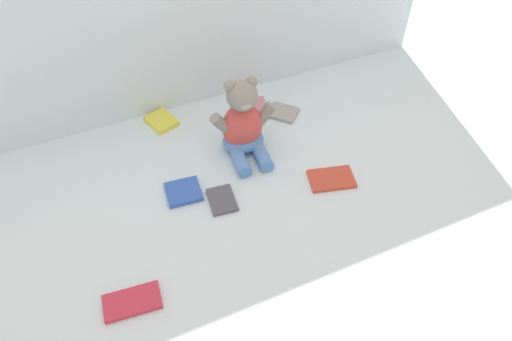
{
  "coord_description": "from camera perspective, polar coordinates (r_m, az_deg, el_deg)",
  "views": [
    {
      "loc": [
        -0.34,
        -0.91,
        1.04
      ],
      "look_at": [
        0.02,
        -0.1,
        0.1
      ],
      "focal_mm": 33.54,
      "sensor_mm": 36.0,
      "label": 1
    }
  ],
  "objects": [
    {
      "name": "ground_plane",
      "position": [
        1.43,
        -2.33,
        -0.32
      ],
      "size": [
        3.2,
        3.2,
        0.0
      ],
      "primitive_type": "plane",
      "color": "silver"
    },
    {
      "name": "teddy_bear",
      "position": [
        1.44,
        -1.54,
        5.44
      ],
      "size": [
        0.21,
        0.19,
        0.25
      ],
      "rotation": [
        0.0,
        0.0,
        -0.08
      ],
      "color": "#D84C47",
      "rests_on": "ground_plane"
    },
    {
      "name": "book_case_0",
      "position": [
        1.42,
        8.98,
        -0.99
      ],
      "size": [
        0.15,
        0.12,
        0.01
      ],
      "primitive_type": "cube",
      "rotation": [
        0.0,
        0.0,
        1.32
      ],
      "color": "#C8402D",
      "rests_on": "ground_plane"
    },
    {
      "name": "book_case_1",
      "position": [
        1.64,
        -0.14,
        7.44
      ],
      "size": [
        0.1,
        0.13,
        0.01
      ],
      "primitive_type": "cube",
      "rotation": [
        0.0,
        0.0,
        6.04
      ],
      "color": "#C07183",
      "rests_on": "ground_plane"
    },
    {
      "name": "book_case_2",
      "position": [
        1.62,
        -11.2,
        5.82
      ],
      "size": [
        0.1,
        0.12,
        0.02
      ],
      "primitive_type": "cube",
      "rotation": [
        0.0,
        0.0,
        3.44
      ],
      "color": "yellow",
      "rests_on": "ground_plane"
    },
    {
      "name": "book_case_3",
      "position": [
        1.21,
        -14.55,
        -14.91
      ],
      "size": [
        0.14,
        0.09,
        0.01
      ],
      "primitive_type": "cube",
      "rotation": [
        0.0,
        0.0,
        1.47
      ],
      "color": "#C82B3E",
      "rests_on": "ground_plane"
    },
    {
      "name": "book_case_4",
      "position": [
        1.35,
        -4.08,
        -3.52
      ],
      "size": [
        0.08,
        0.11,
        0.01
      ],
      "primitive_type": "cube",
      "rotation": [
        0.0,
        0.0,
        3.02
      ],
      "color": "#4F4D55",
      "rests_on": "ground_plane"
    },
    {
      "name": "book_case_5",
      "position": [
        1.19,
        18.36,
        -17.86
      ],
      "size": [
        0.15,
        0.12,
        0.02
      ],
      "primitive_type": "cube",
      "rotation": [
        0.0,
        0.0,
        1.05
      ],
      "color": "white",
      "rests_on": "ground_plane"
    },
    {
      "name": "book_case_6",
      "position": [
        1.38,
        -8.66,
        -2.53
      ],
      "size": [
        0.11,
        0.1,
        0.02
      ],
      "primitive_type": "cube",
      "rotation": [
        0.0,
        0.0,
        4.61
      ],
      "color": "#3257B7",
      "rests_on": "ground_plane"
    },
    {
      "name": "book_case_7",
      "position": [
        1.63,
        3.22,
        6.91
      ],
      "size": [
        0.12,
        0.12,
        0.01
      ],
      "primitive_type": "cube",
      "rotation": [
        0.0,
        0.0,
        0.74
      ],
      "color": "#9C9490",
      "rests_on": "ground_plane"
    }
  ]
}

